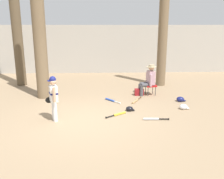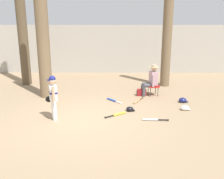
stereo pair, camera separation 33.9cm
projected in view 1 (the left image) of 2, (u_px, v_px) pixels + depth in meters
name	position (u px, v px, depth m)	size (l,w,h in m)	color
ground_plane	(85.00, 120.00, 7.15)	(60.00, 60.00, 0.00)	#937A5B
concrete_back_wall	(93.00, 49.00, 13.93)	(18.00, 0.36, 2.67)	#ADA89E
tree_near_player	(39.00, 32.00, 8.76)	(0.68, 0.68, 5.54)	brown
tree_behind_spectator	(163.00, 37.00, 10.74)	(0.55, 0.55, 4.86)	brown
young_ballplayer	(53.00, 96.00, 6.96)	(0.45, 0.56, 1.31)	white
folding_stool	(151.00, 86.00, 9.62)	(0.46, 0.46, 0.41)	red
seated_spectator	(148.00, 79.00, 9.53)	(0.68, 0.54, 1.20)	#47474C
handbag_beside_stool	(139.00, 92.00, 9.62)	(0.34, 0.18, 0.26)	maroon
tree_far_left	(16.00, 19.00, 10.55)	(0.59, 0.59, 6.42)	brown
bat_aluminum_silver	(153.00, 119.00, 7.14)	(0.75, 0.10, 0.07)	#B7BCC6
bat_blue_youth	(111.00, 100.00, 8.90)	(0.54, 0.61, 0.07)	#2347AD
bat_yellow_trainer	(118.00, 114.00, 7.52)	(0.65, 0.48, 0.07)	yellow
bat_wood_tan	(136.00, 101.00, 8.83)	(0.45, 0.74, 0.07)	tan
batting_helmet_navy	(180.00, 99.00, 8.86)	(0.32, 0.25, 0.19)	navy
batting_helmet_black	(130.00, 109.00, 7.89)	(0.28, 0.21, 0.16)	black
batting_helmet_white	(184.00, 107.00, 8.05)	(0.31, 0.24, 0.18)	silver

